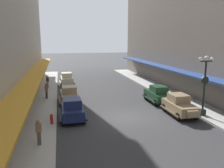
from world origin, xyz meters
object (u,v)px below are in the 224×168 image
pedestrian_0 (39,132)px  pedestrian_1 (48,82)px  parked_car_3 (179,105)px  pedestrian_2 (46,91)px  parked_car_2 (158,94)px  fire_hydrant (52,119)px  lamp_post_with_clock (205,83)px  parked_car_0 (67,78)px  parked_car_1 (72,108)px  parked_car_4 (69,94)px

pedestrian_0 → pedestrian_1: bearing=90.8°
parked_car_3 → pedestrian_2: size_ratio=2.57×
parked_car_2 → pedestrian_2: size_ratio=2.56×
fire_hydrant → parked_car_3: bearing=1.0°
parked_car_2 → parked_car_3: 4.32m
parked_car_2 → lamp_post_with_clock: lamp_post_with_clock is taller
parked_car_0 → parked_car_1: size_ratio=1.00×
parked_car_4 → fire_hydrant: 6.60m
lamp_post_with_clock → parked_car_0: bearing=122.3°
fire_hydrant → pedestrian_0: size_ratio=0.50×
parked_car_2 → parked_car_4: (-9.24, 1.88, 0.00)m
parked_car_1 → parked_car_3: size_ratio=1.00×
lamp_post_with_clock → pedestrian_0: size_ratio=3.15×
parked_car_0 → pedestrian_2: parked_car_0 is taller
parked_car_0 → parked_car_3: 18.92m
pedestrian_1 → parked_car_2: bearing=-39.6°
pedestrian_2 → parked_car_0: bearing=73.5°
parked_car_3 → pedestrian_1: size_ratio=2.57×
parked_car_0 → parked_car_3: (9.28, -16.49, 0.00)m
fire_hydrant → pedestrian_2: (-0.77, 8.23, 0.45)m
pedestrian_1 → pedestrian_2: size_ratio=1.00×
lamp_post_with_clock → fire_hydrant: 13.00m
parked_car_0 → parked_car_3: same height
lamp_post_with_clock → parked_car_4: bearing=147.4°
parked_car_2 → fire_hydrant: 11.78m
fire_hydrant → parked_car_1: bearing=34.8°
parked_car_3 → parked_car_0: bearing=119.4°
parked_car_3 → parked_car_1: bearing=174.1°
parked_car_0 → parked_car_4: same height
parked_car_3 → fire_hydrant: (-11.01, -0.19, -0.38)m
lamp_post_with_clock → pedestrian_1: bearing=132.3°
parked_car_2 → pedestrian_0: size_ratio=2.60×
parked_car_4 → parked_car_1: bearing=-89.7°
parked_car_3 → lamp_post_with_clock: size_ratio=0.83×
parked_car_1 → pedestrian_0: parked_car_1 is taller
parked_car_0 → fire_hydrant: 16.77m
parked_car_1 → parked_car_2: 9.81m
parked_car_3 → pedestrian_1: 18.45m
parked_car_3 → pedestrian_1: bearing=130.3°
pedestrian_2 → parked_car_1: bearing=-71.0°
parked_car_0 → parked_car_1: (-0.07, -15.52, 0.00)m
parked_car_1 → pedestrian_1: bearing=101.1°
parked_car_0 → parked_car_2: size_ratio=1.00×
parked_car_2 → fire_hydrant: size_ratio=5.21×
parked_car_4 → pedestrian_2: size_ratio=2.58×
pedestrian_0 → parked_car_4: bearing=77.0°
parked_car_2 → lamp_post_with_clock: size_ratio=0.83×
lamp_post_with_clock → pedestrian_1: lamp_post_with_clock is taller
parked_car_3 → fire_hydrant: size_ratio=5.23×
parked_car_1 → parked_car_2: bearing=20.0°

